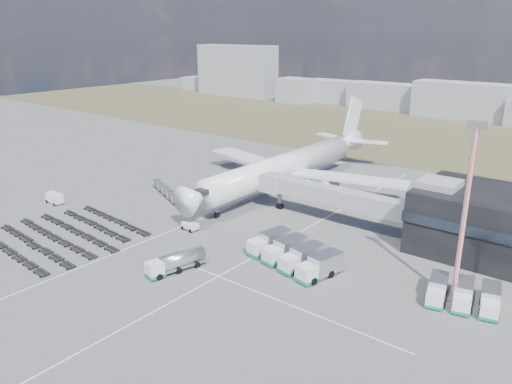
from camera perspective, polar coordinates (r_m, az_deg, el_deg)
The scene contains 15 objects.
ground at distance 87.98m, azimuth -8.48°, elevation -4.59°, with size 420.00×420.00×0.00m, color #565659.
grass_strip at distance 178.57m, azimuth 18.23°, elevation 6.37°, with size 420.00×90.00×0.01m, color brown.
lane_markings at distance 83.66m, azimuth -2.36°, elevation -5.62°, with size 47.12×110.00×0.01m.
jet_bridge at distance 91.77m, azimuth 7.65°, elevation -0.21°, with size 30.30×3.80×7.05m.
airliner at distance 109.57m, azimuth 3.78°, elevation 3.08°, with size 51.59×64.53×17.62m.
skyline at distance 212.23m, azimuth 24.37°, elevation 9.84°, with size 319.02×25.33×25.67m.
fuel_tanker at distance 74.13m, azimuth -9.17°, elevation -7.89°, with size 4.34×9.29×2.91m.
pushback_tug at distance 88.56m, azimuth -7.54°, elevation -3.91°, with size 2.98×1.67×1.37m, color white.
utility_van at distance 108.68m, azimuth -22.03°, elevation -0.68°, with size 4.09×1.85×2.20m, color white.
catering_truck at distance 114.88m, azimuth 5.34°, elevation 1.85°, with size 4.16×7.27×3.14m.
service_trucks_near at distance 75.48m, azimuth 4.27°, elevation -7.05°, with size 14.86×10.23×3.02m.
service_trucks_far at distance 70.16m, azimuth 22.59°, elevation -10.79°, with size 9.79×8.23×2.60m.
uld_row at distance 104.74m, azimuth -9.75°, elevation -0.33°, with size 19.73×9.77×1.62m.
baggage_dollies at distance 91.50m, azimuth -21.12°, elevation -4.54°, with size 25.76×21.54×0.64m.
floodlight_mast at distance 66.78m, azimuth 22.73°, elevation -2.47°, with size 2.19×1.82×23.55m.
Camera 1 is at (60.04, -54.75, 33.72)m, focal length 35.00 mm.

